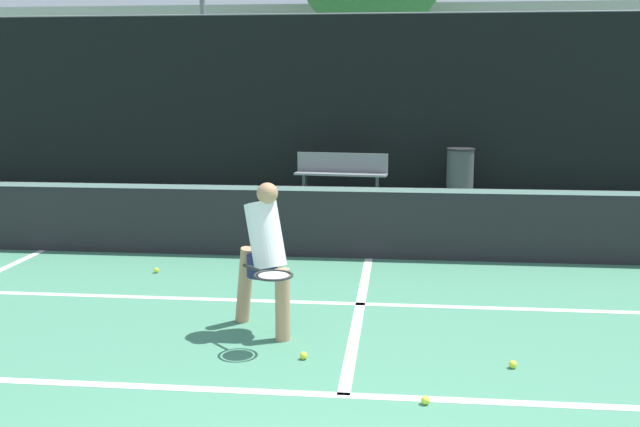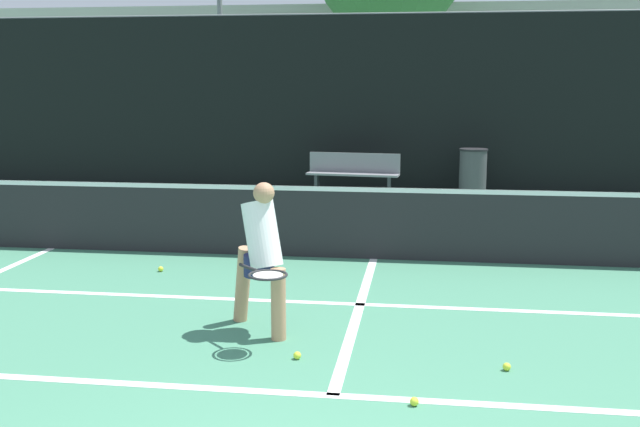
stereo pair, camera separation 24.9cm
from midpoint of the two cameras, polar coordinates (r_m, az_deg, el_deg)
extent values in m
cube|color=white|center=(5.72, 0.51, -13.68)|extent=(11.00, 0.10, 0.01)
cube|color=white|center=(7.90, 2.18, -6.90)|extent=(8.25, 0.10, 0.01)
cube|color=white|center=(7.77, 2.11, -7.18)|extent=(0.10, 4.40, 0.01)
cube|color=#232326|center=(9.79, 3.04, -0.74)|extent=(11.00, 0.02, 0.95)
cube|color=white|center=(9.72, 3.07, 1.83)|extent=(11.00, 0.03, 0.06)
cube|color=black|center=(16.12, 4.37, 8.36)|extent=(24.00, 0.06, 3.68)
cylinder|color=slate|center=(16.17, 4.46, 14.96)|extent=(24.00, 0.04, 0.04)
cylinder|color=tan|center=(6.77, -3.92, -6.95)|extent=(0.13, 0.13, 0.66)
cylinder|color=tan|center=(7.25, -6.73, -5.45)|extent=(0.28, 0.28, 0.76)
cylinder|color=#1E234C|center=(6.94, -5.46, -3.98)|extent=(0.28, 0.28, 0.20)
cylinder|color=white|center=(6.83, -5.22, -1.63)|extent=(0.42, 0.41, 0.69)
sphere|color=tan|center=(6.73, -5.09, 1.55)|extent=(0.19, 0.19, 0.19)
cylinder|color=#262628|center=(6.65, -6.18, -4.18)|extent=(0.23, 0.23, 0.03)
torus|color=#262628|center=(6.40, -4.69, -4.73)|extent=(0.48, 0.48, 0.02)
cylinder|color=beige|center=(6.40, -4.69, -4.73)|extent=(0.37, 0.37, 0.01)
sphere|color=#D1E033|center=(5.60, 6.75, -13.95)|extent=(0.07, 0.07, 0.07)
sphere|color=#D1E033|center=(9.38, -13.11, -4.24)|extent=(0.07, 0.07, 0.07)
sphere|color=#D1E033|center=(6.39, -2.39, -10.77)|extent=(0.07, 0.07, 0.07)
sphere|color=#D1E033|center=(6.37, 13.38, -11.13)|extent=(0.07, 0.07, 0.07)
cube|color=slate|center=(15.26, 1.12, 3.01)|extent=(1.91, 0.55, 0.04)
cube|color=slate|center=(15.42, 1.25, 3.86)|extent=(1.88, 0.24, 0.42)
cube|color=#333338|center=(15.45, -1.64, 2.27)|extent=(0.06, 0.32, 0.44)
cube|color=#333338|center=(15.17, 3.91, 2.11)|extent=(0.06, 0.32, 0.44)
cylinder|color=#3F3F42|center=(15.47, 10.17, 3.05)|extent=(0.54, 0.54, 0.93)
cylinder|color=black|center=(15.42, 10.23, 4.84)|extent=(0.57, 0.57, 0.04)
cube|color=black|center=(20.79, 14.57, 4.54)|extent=(1.83, 4.48, 0.86)
cube|color=#1E2328|center=(20.52, 14.75, 6.48)|extent=(1.54, 2.69, 0.58)
cylinder|color=black|center=(22.35, 16.13, 4.48)|extent=(0.18, 0.60, 0.60)
cylinder|color=black|center=(19.54, 17.56, 3.67)|extent=(0.18, 0.60, 0.60)
cylinder|color=slate|center=(23.57, -9.19, 12.81)|extent=(0.16, 0.16, 7.01)
cylinder|color=brown|center=(25.28, 3.58, 9.76)|extent=(0.28, 0.28, 4.39)
cube|color=#B2ADA3|center=(28.62, 5.21, 10.43)|extent=(36.00, 2.40, 5.05)
camera|label=1|loc=(0.12, -90.92, -0.16)|focal=42.00mm
camera|label=2|loc=(0.12, 89.08, 0.16)|focal=42.00mm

